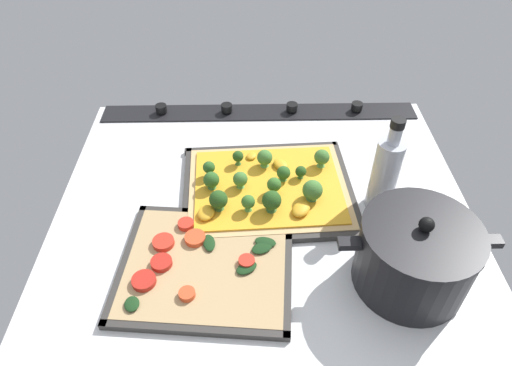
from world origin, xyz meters
TOP-DOWN VIEW (x-y plane):
  - ground_plane at (0.00, 0.00)cm, footprint 81.88×71.06cm
  - stove_control_panel at (-0.00, -32.03)cm, footprint 78.60×7.00cm
  - baking_tray_front at (-1.05, -3.32)cm, footprint 35.86×29.89cm
  - broccoli_pizza at (-0.85, -2.86)cm, footprint 33.34×27.38cm
  - baking_tray_back at (10.48, 15.74)cm, footprint 31.94×28.48cm
  - veggie_pizza_back at (10.93, 15.57)cm, footprint 29.34×25.88cm
  - cooking_pot at (-23.94, 18.77)cm, footprint 25.85×19.03cm
  - oil_bottle at (-22.91, 0.62)cm, footprint 5.20×5.20cm

SIDE VIEW (x-z plane):
  - ground_plane at x=0.00cm, z-range -3.00..0.00cm
  - baking_tray_front at x=-1.05cm, z-range -0.29..1.01cm
  - baking_tray_back at x=10.48cm, z-range -0.28..1.02cm
  - stove_control_panel at x=0.00cm, z-range -0.75..1.85cm
  - veggie_pizza_back at x=10.93cm, z-range 0.15..2.05cm
  - broccoli_pizza at x=-0.85cm, z-range -0.94..4.93cm
  - cooking_pot at x=-23.94cm, z-range -1.15..13.97cm
  - oil_bottle at x=-22.91cm, z-range -1.85..18.63cm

